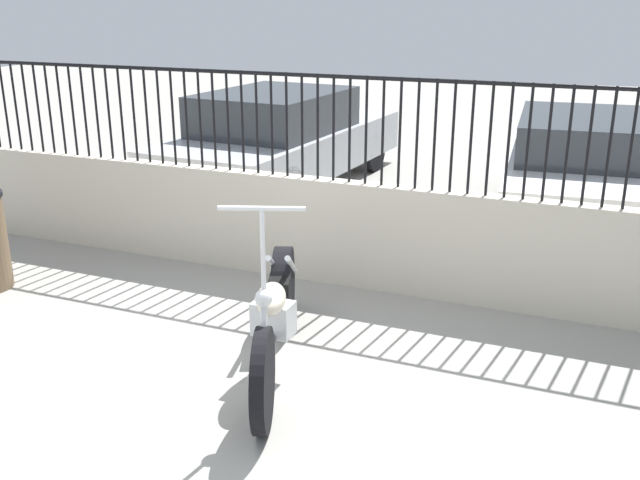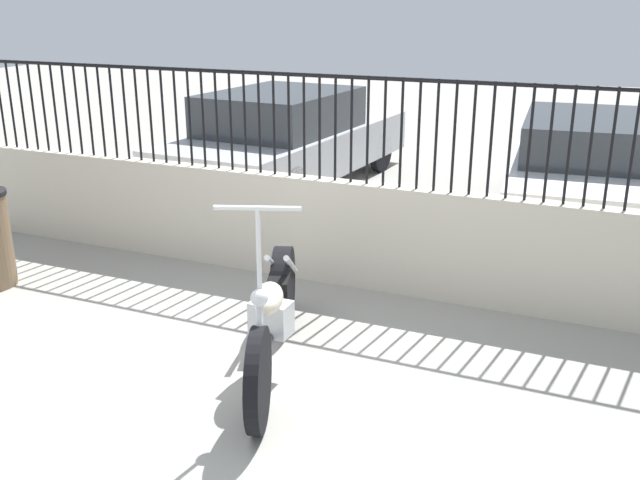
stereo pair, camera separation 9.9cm
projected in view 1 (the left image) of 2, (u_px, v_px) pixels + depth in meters
ground_plane at (218, 402)px, 4.74m from camera, size 40.00×40.00×0.00m
low_wall at (341, 232)px, 6.58m from camera, size 8.82×0.18×0.98m
fence_railing at (342, 115)px, 6.23m from camera, size 8.82×0.04×0.94m
motorcycle_dark_grey at (276, 313)px, 5.13m from camera, size 0.88×2.03×1.40m
car_silver at (281, 139)px, 9.94m from camera, size 2.08×4.55×1.35m
car_white at (587, 168)px, 8.29m from camera, size 2.11×4.51×1.30m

